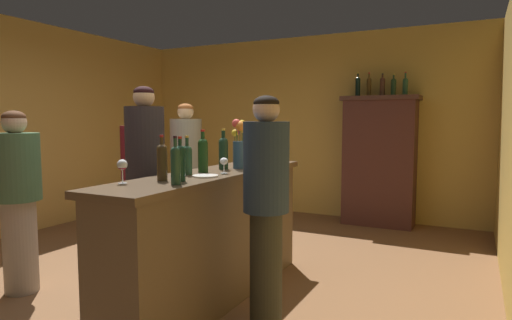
{
  "coord_description": "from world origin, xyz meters",
  "views": [
    {
      "loc": [
        2.46,
        -3.01,
        1.46
      ],
      "look_at": [
        0.95,
        -0.03,
        1.15
      ],
      "focal_mm": 30.52,
      "sensor_mm": 36.0,
      "label": 1
    }
  ],
  "objects_px": {
    "wine_glass_front": "(224,162)",
    "display_bottle_midleft": "(369,86)",
    "wine_bottle_merlot": "(180,161)",
    "wine_glass_mid": "(122,166)",
    "cheese_plate": "(205,176)",
    "display_bottle_center": "(382,86)",
    "display_bottle_right": "(405,86)",
    "wine_bottle_pinot": "(162,160)",
    "display_bottle_midright": "(393,86)",
    "wine_bottle_malbec": "(175,163)",
    "wine_bottle_riesling": "(223,151)",
    "wine_bottle_rose": "(203,153)",
    "patron_near_entrance": "(146,180)",
    "wine_bottle_syrah": "(187,158)",
    "flower_arrangement": "(240,143)",
    "patron_by_cabinet": "(137,175)",
    "patron_tall": "(18,195)",
    "bar_counter": "(213,236)",
    "display_cabinet": "(379,159)",
    "patron_in_navy": "(186,168)",
    "bartender": "(266,202)",
    "display_bottle_left": "(358,86)"
  },
  "relations": [
    {
      "from": "display_bottle_right",
      "to": "display_bottle_left",
      "type": "bearing_deg",
      "value": -180.0
    },
    {
      "from": "bar_counter",
      "to": "wine_bottle_merlot",
      "type": "bearing_deg",
      "value": -80.62
    },
    {
      "from": "wine_bottle_syrah",
      "to": "display_bottle_center",
      "type": "height_order",
      "value": "display_bottle_center"
    },
    {
      "from": "flower_arrangement",
      "to": "wine_bottle_malbec",
      "type": "bearing_deg",
      "value": -84.89
    },
    {
      "from": "wine_bottle_rose",
      "to": "flower_arrangement",
      "type": "height_order",
      "value": "flower_arrangement"
    },
    {
      "from": "patron_near_entrance",
      "to": "wine_bottle_pinot",
      "type": "bearing_deg",
      "value": -63.07
    },
    {
      "from": "patron_in_navy",
      "to": "bartender",
      "type": "relative_size",
      "value": 1.02
    },
    {
      "from": "wine_bottle_merlot",
      "to": "display_bottle_midleft",
      "type": "bearing_deg",
      "value": 83.56
    },
    {
      "from": "wine_bottle_syrah",
      "to": "wine_glass_mid",
      "type": "xyz_separation_m",
      "value": [
        -0.1,
        -0.57,
        -0.01
      ]
    },
    {
      "from": "patron_near_entrance",
      "to": "bartender",
      "type": "bearing_deg",
      "value": -30.3
    },
    {
      "from": "patron_in_navy",
      "to": "wine_bottle_syrah",
      "type": "bearing_deg",
      "value": 12.52
    },
    {
      "from": "wine_bottle_pinot",
      "to": "wine_glass_mid",
      "type": "bearing_deg",
      "value": -122.18
    },
    {
      "from": "patron_tall",
      "to": "bar_counter",
      "type": "bearing_deg",
      "value": -3.96
    },
    {
      "from": "wine_glass_mid",
      "to": "cheese_plate",
      "type": "distance_m",
      "value": 0.62
    },
    {
      "from": "display_bottle_center",
      "to": "display_bottle_right",
      "type": "distance_m",
      "value": 0.3
    },
    {
      "from": "wine_bottle_syrah",
      "to": "flower_arrangement",
      "type": "distance_m",
      "value": 0.58
    },
    {
      "from": "wine_bottle_riesling",
      "to": "cheese_plate",
      "type": "height_order",
      "value": "wine_bottle_riesling"
    },
    {
      "from": "wine_bottle_syrah",
      "to": "wine_glass_front",
      "type": "bearing_deg",
      "value": 41.92
    },
    {
      "from": "patron_tall",
      "to": "display_bottle_midright",
      "type": "bearing_deg",
      "value": 32.81
    },
    {
      "from": "wine_bottle_rose",
      "to": "cheese_plate",
      "type": "bearing_deg",
      "value": -52.8
    },
    {
      "from": "display_bottle_left",
      "to": "flower_arrangement",
      "type": "bearing_deg",
      "value": -95.83
    },
    {
      "from": "wine_glass_mid",
      "to": "display_bottle_midleft",
      "type": "distance_m",
      "value": 4.13
    },
    {
      "from": "wine_glass_front",
      "to": "display_bottle_midleft",
      "type": "bearing_deg",
      "value": 83.26
    },
    {
      "from": "patron_by_cabinet",
      "to": "wine_bottle_malbec",
      "type": "bearing_deg",
      "value": 1.64
    },
    {
      "from": "display_cabinet",
      "to": "wine_bottle_malbec",
      "type": "distance_m",
      "value": 3.92
    },
    {
      "from": "cheese_plate",
      "to": "patron_by_cabinet",
      "type": "bearing_deg",
      "value": 147.46
    },
    {
      "from": "wine_glass_mid",
      "to": "display_bottle_midleft",
      "type": "bearing_deg",
      "value": 80.17
    },
    {
      "from": "wine_glass_front",
      "to": "patron_near_entrance",
      "type": "xyz_separation_m",
      "value": [
        -0.71,
        -0.09,
        -0.18
      ]
    },
    {
      "from": "wine_bottle_malbec",
      "to": "display_bottle_left",
      "type": "xyz_separation_m",
      "value": [
        0.2,
        3.88,
        0.75
      ]
    },
    {
      "from": "wine_bottle_malbec",
      "to": "display_bottle_midright",
      "type": "bearing_deg",
      "value": 79.97
    },
    {
      "from": "bartender",
      "to": "display_bottle_midleft",
      "type": "bearing_deg",
      "value": -97.9
    },
    {
      "from": "wine_glass_mid",
      "to": "wine_bottle_malbec",
      "type": "bearing_deg",
      "value": 20.19
    },
    {
      "from": "patron_by_cabinet",
      "to": "wine_glass_front",
      "type": "bearing_deg",
      "value": 16.98
    },
    {
      "from": "patron_by_cabinet",
      "to": "display_cabinet",
      "type": "bearing_deg",
      "value": 92.08
    },
    {
      "from": "display_bottle_midleft",
      "to": "wine_bottle_merlot",
      "type": "bearing_deg",
      "value": -96.44
    },
    {
      "from": "wine_bottle_pinot",
      "to": "display_bottle_right",
      "type": "xyz_separation_m",
      "value": [
        1.03,
        3.78,
        0.73
      ]
    },
    {
      "from": "patron_tall",
      "to": "wine_glass_mid",
      "type": "bearing_deg",
      "value": -33.14
    },
    {
      "from": "wine_glass_mid",
      "to": "patron_by_cabinet",
      "type": "height_order",
      "value": "patron_by_cabinet"
    },
    {
      "from": "display_bottle_midright",
      "to": "wine_glass_mid",
      "type": "bearing_deg",
      "value": -104.31
    },
    {
      "from": "wine_bottle_malbec",
      "to": "wine_glass_front",
      "type": "height_order",
      "value": "wine_bottle_malbec"
    },
    {
      "from": "wine_bottle_syrah",
      "to": "flower_arrangement",
      "type": "relative_size",
      "value": 0.7
    },
    {
      "from": "display_bottle_midright",
      "to": "display_bottle_right",
      "type": "distance_m",
      "value": 0.15
    },
    {
      "from": "wine_bottle_syrah",
      "to": "wine_bottle_merlot",
      "type": "distance_m",
      "value": 0.36
    },
    {
      "from": "display_cabinet",
      "to": "display_bottle_center",
      "type": "distance_m",
      "value": 1.0
    },
    {
      "from": "wine_bottle_pinot",
      "to": "wine_glass_front",
      "type": "height_order",
      "value": "wine_bottle_pinot"
    },
    {
      "from": "display_bottle_midright",
      "to": "wine_bottle_malbec",
      "type": "bearing_deg",
      "value": -100.03
    },
    {
      "from": "wine_bottle_riesling",
      "to": "display_bottle_midright",
      "type": "bearing_deg",
      "value": 73.85
    },
    {
      "from": "wine_bottle_rose",
      "to": "patron_tall",
      "type": "xyz_separation_m",
      "value": [
        -1.49,
        -0.56,
        -0.36
      ]
    },
    {
      "from": "wine_bottle_rose",
      "to": "display_bottle_right",
      "type": "bearing_deg",
      "value": 72.14
    },
    {
      "from": "wine_bottle_riesling",
      "to": "display_bottle_midleft",
      "type": "xyz_separation_m",
      "value": [
        0.54,
        2.99,
        0.73
      ]
    }
  ]
}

